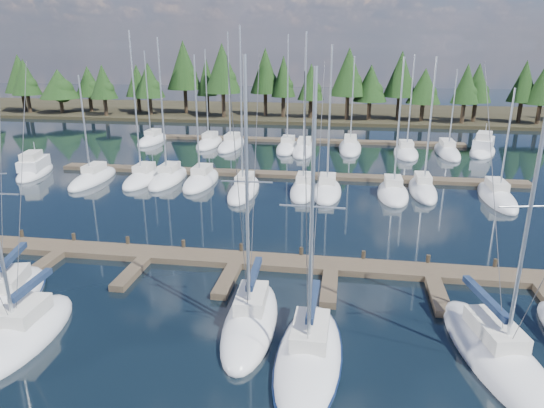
% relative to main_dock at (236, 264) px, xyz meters
% --- Properties ---
extents(ground, '(260.00, 260.00, 0.00)m').
position_rel_main_dock_xyz_m(ground, '(0.00, 12.64, -0.20)').
color(ground, black).
rests_on(ground, ground).
extents(far_shore, '(220.00, 30.00, 0.60)m').
position_rel_main_dock_xyz_m(far_shore, '(0.00, 72.64, 0.10)').
color(far_shore, '#2B2718').
rests_on(far_shore, ground).
extents(main_dock, '(44.00, 6.13, 0.90)m').
position_rel_main_dock_xyz_m(main_dock, '(0.00, 0.00, 0.00)').
color(main_dock, brown).
rests_on(main_dock, ground).
extents(back_docks, '(50.00, 21.80, 0.40)m').
position_rel_main_dock_xyz_m(back_docks, '(0.00, 32.23, -0.00)').
color(back_docks, brown).
rests_on(back_docks, ground).
extents(front_sailboat_1, '(4.97, 8.97, 13.49)m').
position_rel_main_dock_xyz_m(front_sailboat_1, '(-11.14, -6.53, 0.08)').
color(front_sailboat_1, silver).
rests_on(front_sailboat_1, ground).
extents(front_sailboat_2, '(3.24, 7.61, 13.49)m').
position_rel_main_dock_xyz_m(front_sailboat_2, '(-8.33, -9.36, 0.08)').
color(front_sailboat_2, silver).
rests_on(front_sailboat_2, ground).
extents(front_sailboat_3, '(2.90, 8.33, 13.86)m').
position_rel_main_dock_xyz_m(front_sailboat_3, '(2.26, -6.58, 0.09)').
color(front_sailboat_3, silver).
rests_on(front_sailboat_3, ground).
extents(front_sailboat_4, '(3.12, 9.08, 13.50)m').
position_rel_main_dock_xyz_m(front_sailboat_4, '(5.38, -9.02, 0.07)').
color(front_sailboat_4, silver).
rests_on(front_sailboat_4, ground).
extents(front_sailboat_5, '(4.96, 10.10, 13.51)m').
position_rel_main_dock_xyz_m(front_sailboat_5, '(13.66, -7.65, 0.08)').
color(front_sailboat_5, silver).
rests_on(front_sailboat_5, ground).
extents(back_sailboat_rows, '(44.59, 32.29, 15.90)m').
position_rel_main_dock_xyz_m(back_sailboat_rows, '(-0.20, 27.70, 0.06)').
color(back_sailboat_rows, silver).
rests_on(back_sailboat_rows, ground).
extents(motor_yacht_left, '(4.69, 8.61, 4.09)m').
position_rel_main_dock_xyz_m(motor_yacht_left, '(-27.02, 19.57, 0.25)').
color(motor_yacht_left, silver).
rests_on(motor_yacht_left, ground).
extents(motor_yacht_right, '(5.83, 9.60, 4.55)m').
position_rel_main_dock_xyz_m(motor_yacht_right, '(24.26, 38.56, 0.30)').
color(motor_yacht_right, silver).
rests_on(motor_yacht_right, ground).
extents(tree_line, '(186.15, 11.66, 13.79)m').
position_rel_main_dock_xyz_m(tree_line, '(-0.79, 62.89, 7.03)').
color(tree_line, black).
rests_on(tree_line, far_shore).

